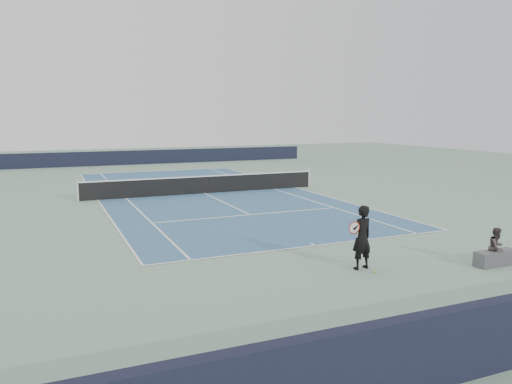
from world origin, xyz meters
name	(u,v)px	position (x,y,z in m)	size (l,w,h in m)	color
ground	(204,193)	(0.00, 0.00, 0.00)	(80.00, 80.00, 0.00)	gray
court_surface	(204,193)	(0.00, 0.00, 0.01)	(10.97, 23.77, 0.01)	#386085
tennis_net	(204,184)	(0.00, 0.00, 0.50)	(12.90, 0.10, 1.07)	silver
windscreen_far	(142,157)	(0.00, 17.88, 0.60)	(30.00, 0.25, 1.20)	black
tennis_player	(362,237)	(-0.08, -14.46, 0.88)	(0.81, 0.56, 1.76)	black
tennis_ball	(375,272)	(0.07, -14.93, 0.03)	(0.07, 0.07, 0.07)	yellow
spectator_bench	(496,252)	(3.56, -15.67, 0.37)	(1.35, 0.71, 1.11)	#4E4E52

